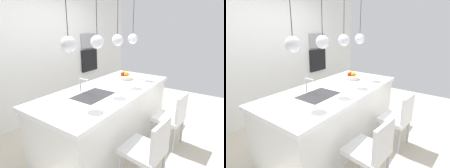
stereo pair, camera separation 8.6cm
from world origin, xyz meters
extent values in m
plane|color=beige|center=(0.00, 0.00, 0.00)|extent=(6.60, 6.60, 0.00)
cube|color=white|center=(0.00, 1.65, 1.30)|extent=(6.00, 0.10, 2.60)
cube|color=white|center=(0.00, 0.00, 0.42)|extent=(2.39, 1.01, 0.85)
cube|color=white|center=(0.00, 0.00, 0.88)|extent=(2.45, 1.07, 0.06)
cube|color=#2D2D30|center=(-0.37, 0.00, 0.90)|extent=(0.56, 0.40, 0.02)
cylinder|color=silver|center=(-0.37, 0.24, 1.02)|extent=(0.02, 0.02, 0.22)
cylinder|color=silver|center=(-0.37, 0.16, 1.12)|extent=(0.02, 0.16, 0.02)
cylinder|color=beige|center=(0.64, 0.07, 0.94)|extent=(0.29, 0.29, 0.06)
sphere|color=#B22D1E|center=(0.68, 0.10, 0.99)|extent=(0.07, 0.07, 0.07)
sphere|color=red|center=(0.63, 0.13, 0.99)|extent=(0.07, 0.07, 0.07)
sphere|color=orange|center=(0.66, 0.06, 0.99)|extent=(0.08, 0.08, 0.08)
ellipsoid|color=yellow|center=(0.69, 0.08, 1.02)|extent=(0.10, 0.19, 0.10)
cube|color=#9E9EA3|center=(1.33, 1.58, 1.53)|extent=(0.54, 0.08, 0.34)
cube|color=black|center=(1.33, 1.58, 1.03)|extent=(0.56, 0.08, 0.56)
cube|color=silver|center=(-0.50, -0.85, 0.44)|extent=(0.48, 0.49, 0.06)
cube|color=silver|center=(-0.52, -1.06, 0.68)|extent=(0.42, 0.08, 0.40)
cylinder|color=#B2B2B7|center=(-0.30, -0.67, 0.21)|extent=(0.04, 0.04, 0.41)
cylinder|color=#B2B2B7|center=(-0.67, -0.64, 0.21)|extent=(0.04, 0.04, 0.41)
cylinder|color=#B2B2B7|center=(-0.33, -1.06, 0.21)|extent=(0.04, 0.04, 0.41)
cube|color=white|center=(0.45, -0.85, 0.44)|extent=(0.45, 0.46, 0.06)
cube|color=white|center=(0.43, -1.04, 0.67)|extent=(0.39, 0.08, 0.41)
cylinder|color=#B2B2B7|center=(0.64, -0.69, 0.21)|extent=(0.04, 0.04, 0.41)
cylinder|color=#B2B2B7|center=(0.29, -0.66, 0.21)|extent=(0.04, 0.04, 0.41)
cylinder|color=#B2B2B7|center=(0.60, -1.05, 0.21)|extent=(0.04, 0.04, 0.41)
cylinder|color=#B2B2B7|center=(0.25, -1.01, 0.21)|extent=(0.04, 0.04, 0.41)
sphere|color=silver|center=(-0.76, 0.00, 1.64)|extent=(0.18, 0.18, 0.18)
cylinder|color=black|center=(-0.76, 0.00, 2.03)|extent=(0.01, 0.01, 0.60)
sphere|color=silver|center=(-0.25, 0.00, 1.64)|extent=(0.18, 0.18, 0.18)
cylinder|color=black|center=(-0.25, 0.00, 2.03)|extent=(0.01, 0.01, 0.60)
sphere|color=silver|center=(0.25, 0.00, 1.64)|extent=(0.18, 0.18, 0.18)
cylinder|color=black|center=(0.25, 0.00, 2.03)|extent=(0.01, 0.01, 0.60)
sphere|color=silver|center=(0.76, 0.00, 1.64)|extent=(0.18, 0.18, 0.18)
cylinder|color=black|center=(0.76, 0.00, 2.03)|extent=(0.01, 0.01, 0.60)
camera|label=1|loc=(-2.15, -1.55, 1.80)|focal=28.35mm
camera|label=2|loc=(-2.10, -1.62, 1.80)|focal=28.35mm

